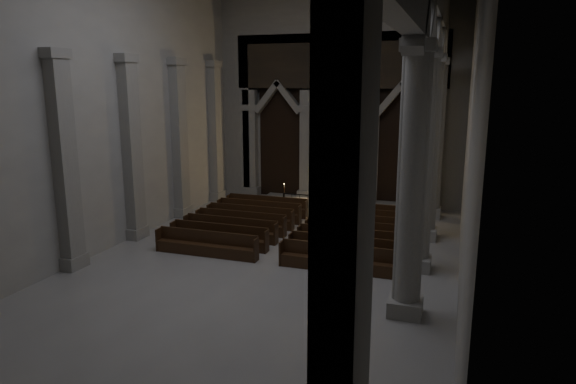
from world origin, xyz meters
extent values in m
plane|color=gray|center=(0.00, 0.00, 0.00)|extent=(24.00, 24.00, 0.00)
cube|color=#A3A199|center=(0.00, 12.00, 6.00)|extent=(14.00, 0.10, 12.00)
cube|color=#A3A199|center=(-7.00, 0.00, 6.00)|extent=(0.10, 24.00, 12.00)
cube|color=#A3A199|center=(7.00, 0.00, 6.00)|extent=(0.10, 24.00, 12.00)
cube|color=gray|center=(-5.40, 11.50, 3.20)|extent=(0.80, 0.50, 6.40)
cube|color=gray|center=(-5.40, 11.50, 0.25)|extent=(1.05, 0.70, 0.50)
cube|color=gray|center=(-5.40, 11.50, 5.35)|extent=(1.00, 0.65, 0.35)
cube|color=gray|center=(-1.80, 11.50, 3.20)|extent=(0.80, 0.50, 6.40)
cube|color=gray|center=(-1.80, 11.50, 0.25)|extent=(1.05, 0.70, 0.50)
cube|color=gray|center=(-1.80, 11.50, 5.35)|extent=(1.00, 0.65, 0.35)
cube|color=gray|center=(1.80, 11.50, 3.20)|extent=(0.80, 0.50, 6.40)
cube|color=gray|center=(1.80, 11.50, 0.25)|extent=(1.05, 0.70, 0.50)
cube|color=gray|center=(1.80, 11.50, 5.35)|extent=(1.00, 0.65, 0.35)
cube|color=gray|center=(5.40, 11.50, 3.20)|extent=(0.80, 0.50, 6.40)
cube|color=gray|center=(5.40, 11.50, 0.25)|extent=(1.05, 0.70, 0.50)
cube|color=gray|center=(5.40, 11.50, 5.35)|extent=(1.00, 0.65, 0.35)
cube|color=black|center=(-3.60, 11.85, 3.50)|extent=(2.60, 0.15, 7.00)
cube|color=tan|center=(0.00, 11.85, 3.50)|extent=(2.60, 0.15, 7.00)
cube|color=black|center=(3.60, 11.85, 3.50)|extent=(2.60, 0.15, 7.00)
cube|color=black|center=(0.00, 11.50, 8.00)|extent=(12.00, 0.50, 3.00)
cube|color=gray|center=(-6.20, 11.50, 4.50)|extent=(1.60, 0.50, 9.00)
cube|color=gray|center=(6.20, 11.50, 4.50)|extent=(1.60, 0.50, 9.00)
cube|color=gray|center=(0.00, 11.50, 10.50)|extent=(14.00, 0.50, 3.00)
plane|color=#F6B36F|center=(0.00, 11.82, 3.50)|extent=(1.50, 0.00, 1.50)
cube|color=#552D1D|center=(0.00, 11.73, 3.50)|extent=(0.13, 0.08, 1.80)
cube|color=#552D1D|center=(0.00, 11.73, 3.85)|extent=(1.10, 0.08, 0.13)
cube|color=tan|center=(0.00, 11.67, 3.45)|extent=(0.26, 0.10, 0.60)
sphere|color=tan|center=(0.00, 11.67, 3.85)|extent=(0.17, 0.17, 0.17)
cylinder|color=tan|center=(-0.26, 11.67, 3.82)|extent=(0.45, 0.08, 0.08)
cylinder|color=tan|center=(0.26, 11.67, 3.82)|extent=(0.45, 0.08, 0.08)
cube|color=gray|center=(5.50, 9.50, 0.25)|extent=(1.00, 1.00, 0.50)
cylinder|color=gray|center=(5.50, 9.50, 4.00)|extent=(0.70, 0.70, 7.50)
cube|color=gray|center=(5.50, 9.50, 7.85)|extent=(0.95, 0.95, 0.35)
cube|color=gray|center=(5.50, 5.50, 0.25)|extent=(1.00, 1.00, 0.50)
cylinder|color=gray|center=(5.50, 5.50, 4.00)|extent=(0.70, 0.70, 7.50)
cube|color=gray|center=(5.50, 5.50, 7.85)|extent=(0.95, 0.95, 0.35)
cube|color=gray|center=(5.50, 1.50, 0.25)|extent=(1.00, 1.00, 0.50)
cylinder|color=gray|center=(5.50, 1.50, 4.00)|extent=(0.70, 0.70, 7.50)
cube|color=gray|center=(5.50, 1.50, 7.85)|extent=(0.95, 0.95, 0.35)
cube|color=gray|center=(5.50, -2.50, 0.25)|extent=(1.00, 1.00, 0.50)
cylinder|color=gray|center=(5.50, -2.50, 4.00)|extent=(0.70, 0.70, 7.50)
cube|color=gray|center=(5.50, -2.50, 7.85)|extent=(0.95, 0.95, 0.35)
cube|color=gray|center=(5.50, 11.40, 4.60)|extent=(0.55, 1.20, 9.20)
cube|color=gray|center=(5.50, -11.40, 4.60)|extent=(0.55, 1.20, 9.20)
cube|color=gray|center=(-6.75, 9.50, 0.25)|extent=(0.60, 1.00, 0.50)
cube|color=gray|center=(-6.75, 9.50, 4.00)|extent=(0.50, 0.80, 7.50)
cube|color=gray|center=(-6.75, 9.50, 7.85)|extent=(0.60, 1.00, 0.35)
cube|color=gray|center=(-6.75, 5.50, 0.25)|extent=(0.60, 1.00, 0.50)
cube|color=gray|center=(-6.75, 5.50, 4.00)|extent=(0.50, 0.80, 7.50)
cube|color=gray|center=(-6.75, 5.50, 7.85)|extent=(0.60, 1.00, 0.35)
cube|color=gray|center=(-6.75, 1.50, 0.25)|extent=(0.60, 1.00, 0.50)
cube|color=gray|center=(-6.75, 1.50, 4.00)|extent=(0.50, 0.80, 7.50)
cube|color=gray|center=(-6.75, 1.50, 7.85)|extent=(0.60, 1.00, 0.35)
cube|color=gray|center=(-6.75, -2.50, 0.25)|extent=(0.60, 1.00, 0.50)
cube|color=gray|center=(-6.75, -2.50, 4.00)|extent=(0.50, 0.80, 7.50)
cube|color=gray|center=(-6.75, -2.50, 7.85)|extent=(0.60, 1.00, 0.35)
cube|color=gray|center=(0.00, 10.60, 0.07)|extent=(8.50, 2.60, 0.15)
cube|color=silver|center=(1.19, 11.00, 0.64)|extent=(1.84, 0.72, 0.97)
cube|color=white|center=(1.19, 11.00, 1.14)|extent=(1.99, 0.80, 0.04)
cube|color=black|center=(0.00, 8.70, 0.87)|extent=(4.56, 0.05, 0.05)
cube|color=black|center=(-2.28, 8.70, 0.46)|extent=(0.09, 0.09, 0.91)
cube|color=black|center=(2.28, 8.70, 0.46)|extent=(0.09, 0.09, 0.91)
cylinder|color=black|center=(-1.82, 8.70, 0.43)|extent=(0.02, 0.02, 0.84)
cylinder|color=black|center=(-1.37, 8.70, 0.43)|extent=(0.02, 0.02, 0.84)
cylinder|color=black|center=(-0.91, 8.70, 0.43)|extent=(0.02, 0.02, 0.84)
cylinder|color=black|center=(-0.46, 8.70, 0.43)|extent=(0.02, 0.02, 0.84)
cylinder|color=black|center=(0.00, 8.70, 0.43)|extent=(0.02, 0.02, 0.84)
cylinder|color=black|center=(0.46, 8.70, 0.43)|extent=(0.02, 0.02, 0.84)
cylinder|color=black|center=(0.91, 8.70, 0.43)|extent=(0.02, 0.02, 0.84)
cylinder|color=black|center=(1.37, 8.70, 0.43)|extent=(0.02, 0.02, 0.84)
cylinder|color=black|center=(1.82, 8.70, 0.43)|extent=(0.02, 0.02, 0.84)
cylinder|color=#945F2D|center=(-2.43, 9.20, 0.02)|extent=(0.22, 0.22, 0.05)
cylinder|color=#945F2D|center=(-2.43, 9.20, 0.56)|extent=(0.03, 0.03, 1.08)
cylinder|color=#945F2D|center=(-2.43, 9.20, 1.10)|extent=(0.11, 0.11, 0.02)
cylinder|color=white|center=(-2.43, 9.20, 1.20)|extent=(0.04, 0.04, 0.19)
sphere|color=#E3B44F|center=(-2.43, 9.20, 1.31)|extent=(0.04, 0.04, 0.04)
cylinder|color=#945F2D|center=(2.58, 9.62, 0.02)|extent=(0.22, 0.22, 0.05)
cylinder|color=#945F2D|center=(2.58, 9.62, 0.55)|extent=(0.03, 0.03, 1.05)
cylinder|color=#945F2D|center=(2.58, 9.62, 1.07)|extent=(0.11, 0.11, 0.02)
cylinder|color=white|center=(2.58, 9.62, 1.17)|extent=(0.04, 0.04, 0.18)
sphere|color=#E3B44F|center=(2.58, 9.62, 1.27)|extent=(0.04, 0.04, 0.04)
cube|color=black|center=(-2.70, 7.15, 0.23)|extent=(4.36, 0.41, 0.47)
cube|color=black|center=(-2.70, 7.34, 0.73)|extent=(4.36, 0.07, 0.52)
cube|color=black|center=(-4.88, 7.15, 0.47)|extent=(0.06, 0.47, 0.93)
cube|color=black|center=(-0.52, 7.15, 0.47)|extent=(0.06, 0.47, 0.93)
cube|color=black|center=(2.70, 7.15, 0.23)|extent=(4.36, 0.41, 0.47)
cube|color=black|center=(2.70, 7.34, 0.73)|extent=(4.36, 0.07, 0.52)
cube|color=black|center=(0.52, 7.15, 0.47)|extent=(0.06, 0.47, 0.93)
cube|color=black|center=(4.88, 7.15, 0.47)|extent=(0.06, 0.47, 0.93)
cube|color=black|center=(-2.70, 6.02, 0.23)|extent=(4.36, 0.41, 0.47)
cube|color=black|center=(-2.70, 6.21, 0.73)|extent=(4.36, 0.07, 0.52)
cube|color=black|center=(-4.88, 6.02, 0.47)|extent=(0.06, 0.47, 0.93)
cube|color=black|center=(-0.52, 6.02, 0.47)|extent=(0.06, 0.47, 0.93)
cube|color=black|center=(2.70, 6.02, 0.23)|extent=(4.36, 0.41, 0.47)
cube|color=black|center=(2.70, 6.21, 0.73)|extent=(4.36, 0.07, 0.52)
cube|color=black|center=(0.52, 6.02, 0.47)|extent=(0.06, 0.47, 0.93)
cube|color=black|center=(4.88, 6.02, 0.47)|extent=(0.06, 0.47, 0.93)
cube|color=black|center=(-2.70, 4.89, 0.23)|extent=(4.36, 0.41, 0.47)
cube|color=black|center=(-2.70, 5.08, 0.73)|extent=(4.36, 0.07, 0.52)
cube|color=black|center=(-4.88, 4.89, 0.47)|extent=(0.06, 0.47, 0.93)
cube|color=black|center=(-0.52, 4.89, 0.47)|extent=(0.06, 0.47, 0.93)
cube|color=black|center=(2.70, 4.89, 0.23)|extent=(4.36, 0.41, 0.47)
cube|color=black|center=(2.70, 5.08, 0.73)|extent=(4.36, 0.07, 0.52)
cube|color=black|center=(0.52, 4.89, 0.47)|extent=(0.06, 0.47, 0.93)
cube|color=black|center=(4.88, 4.89, 0.47)|extent=(0.06, 0.47, 0.93)
cube|color=black|center=(-2.70, 3.76, 0.23)|extent=(4.36, 0.41, 0.47)
cube|color=black|center=(-2.70, 3.95, 0.73)|extent=(4.36, 0.07, 0.52)
cube|color=black|center=(-4.88, 3.76, 0.47)|extent=(0.06, 0.47, 0.93)
cube|color=black|center=(-0.52, 3.76, 0.47)|extent=(0.06, 0.47, 0.93)
cube|color=black|center=(2.70, 3.76, 0.23)|extent=(4.36, 0.41, 0.47)
cube|color=black|center=(2.70, 3.95, 0.73)|extent=(4.36, 0.07, 0.52)
cube|color=black|center=(0.52, 3.76, 0.47)|extent=(0.06, 0.47, 0.93)
cube|color=black|center=(4.88, 3.76, 0.47)|extent=(0.06, 0.47, 0.93)
cube|color=black|center=(-2.70, 2.62, 0.23)|extent=(4.36, 0.41, 0.47)
cube|color=black|center=(-2.70, 2.82, 0.73)|extent=(4.36, 0.07, 0.52)
cube|color=black|center=(-4.88, 2.62, 0.47)|extent=(0.06, 0.47, 0.93)
cube|color=black|center=(-0.52, 2.62, 0.47)|extent=(0.06, 0.47, 0.93)
cube|color=black|center=(2.70, 2.62, 0.23)|extent=(4.36, 0.41, 0.47)
cube|color=black|center=(2.70, 2.82, 0.73)|extent=(4.36, 0.07, 0.52)
cube|color=black|center=(0.52, 2.62, 0.47)|extent=(0.06, 0.47, 0.93)
cube|color=black|center=(4.88, 2.62, 0.47)|extent=(0.06, 0.47, 0.93)
cube|color=black|center=(-2.70, 1.49, 0.23)|extent=(4.36, 0.41, 0.47)
cube|color=black|center=(-2.70, 1.69, 0.73)|extent=(4.36, 0.07, 0.52)
cube|color=black|center=(-4.88, 1.49, 0.47)|extent=(0.06, 0.47, 0.93)
cube|color=black|center=(-0.52, 1.49, 0.47)|extent=(0.06, 0.47, 0.93)
cube|color=black|center=(2.70, 1.49, 0.23)|extent=(4.36, 0.41, 0.47)
cube|color=black|center=(2.70, 1.69, 0.73)|extent=(4.36, 0.07, 0.52)
cube|color=black|center=(0.52, 1.49, 0.47)|extent=(0.06, 0.47, 0.93)
cube|color=black|center=(4.88, 1.49, 0.47)|extent=(0.06, 0.47, 0.93)
cube|color=black|center=(-2.70, 0.36, 0.23)|extent=(4.36, 0.41, 0.47)
cube|color=black|center=(-2.70, 0.56, 0.73)|extent=(4.36, 0.07, 0.52)
cube|color=black|center=(-4.88, 0.36, 0.47)|extent=(0.06, 0.47, 0.93)
cube|color=black|center=(-0.52, 0.36, 0.47)|extent=(0.06, 0.47, 0.93)
cube|color=black|center=(2.70, 0.36, 0.23)|extent=(4.36, 0.41, 0.47)
cube|color=black|center=(2.70, 0.56, 0.73)|extent=(4.36, 0.07, 0.52)
cube|color=black|center=(0.52, 0.36, 0.47)|extent=(0.06, 0.47, 0.93)
cube|color=black|center=(4.88, 0.36, 0.47)|extent=(0.06, 0.47, 0.93)
imported|color=black|center=(0.07, 7.03, 0.64)|extent=(0.51, 0.37, 1.29)
camera|label=1|loc=(6.77, -17.25, 6.91)|focal=32.00mm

